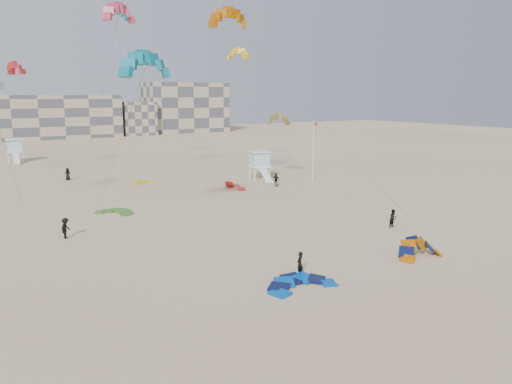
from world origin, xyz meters
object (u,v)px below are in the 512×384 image
kite_ground_blue (300,287)px  kitesurfer_main (300,264)px  kite_ground_orange (419,257)px  lifeguard_tower_near (260,165)px

kite_ground_blue → kitesurfer_main: kitesurfer_main is taller
kite_ground_orange → lifeguard_tower_near: bearing=78.0°
kite_ground_orange → kitesurfer_main: kite_ground_orange is taller
kite_ground_blue → kitesurfer_main: bearing=57.3°
kite_ground_orange → kitesurfer_main: size_ratio=2.23×
kite_ground_blue → lifeguard_tower_near: (19.62, 36.15, 2.04)m
kite_ground_blue → kitesurfer_main: 2.19m
kite_ground_orange → kitesurfer_main: bearing=171.7°
kite_ground_blue → lifeguard_tower_near: lifeguard_tower_near is taller
kite_ground_blue → lifeguard_tower_near: bearing=64.0°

